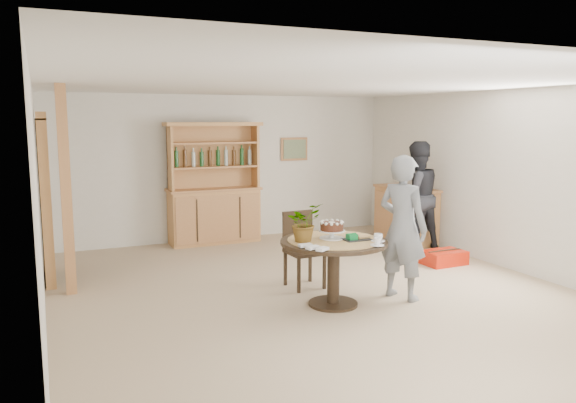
# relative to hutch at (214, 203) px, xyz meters

# --- Properties ---
(ground) EXTENTS (7.00, 7.00, 0.00)m
(ground) POSITION_rel_hutch_xyz_m (0.30, -3.24, -0.69)
(ground) COLOR tan
(ground) RESTS_ON ground
(room_shell) EXTENTS (6.04, 7.04, 2.52)m
(room_shell) POSITION_rel_hutch_xyz_m (0.30, -3.23, 1.05)
(room_shell) COLOR white
(room_shell) RESTS_ON ground
(doorway) EXTENTS (0.13, 1.10, 2.18)m
(doorway) POSITION_rel_hutch_xyz_m (-2.63, -1.24, 0.42)
(doorway) COLOR black
(doorway) RESTS_ON ground
(pine_post) EXTENTS (0.12, 0.12, 2.50)m
(pine_post) POSITION_rel_hutch_xyz_m (-2.40, -2.04, 0.56)
(pine_post) COLOR tan
(pine_post) RESTS_ON ground
(hutch) EXTENTS (1.62, 0.54, 2.04)m
(hutch) POSITION_rel_hutch_xyz_m (0.00, 0.00, 0.00)
(hutch) COLOR tan
(hutch) RESTS_ON ground
(sideboard) EXTENTS (0.54, 1.26, 0.94)m
(sideboard) POSITION_rel_hutch_xyz_m (3.04, -1.24, -0.22)
(sideboard) COLOR tan
(sideboard) RESTS_ON ground
(dining_table) EXTENTS (1.20, 1.20, 0.76)m
(dining_table) POSITION_rel_hutch_xyz_m (0.29, -3.70, -0.08)
(dining_table) COLOR black
(dining_table) RESTS_ON ground
(dining_chair) EXTENTS (0.44, 0.44, 0.95)m
(dining_chair) POSITION_rel_hutch_xyz_m (0.29, -2.87, -0.15)
(dining_chair) COLOR black
(dining_chair) RESTS_ON ground
(birthday_cake) EXTENTS (0.30, 0.30, 0.20)m
(birthday_cake) POSITION_rel_hutch_xyz_m (0.29, -3.65, 0.19)
(birthday_cake) COLOR white
(birthday_cake) RESTS_ON dining_table
(flower_vase) EXTENTS (0.47, 0.44, 0.42)m
(flower_vase) POSITION_rel_hutch_xyz_m (-0.06, -3.65, 0.28)
(flower_vase) COLOR #3F7233
(flower_vase) RESTS_ON dining_table
(gift_tray) EXTENTS (0.30, 0.20, 0.08)m
(gift_tray) POSITION_rel_hutch_xyz_m (0.51, -3.83, 0.10)
(gift_tray) COLOR black
(gift_tray) RESTS_ON dining_table
(coffee_cup_a) EXTENTS (0.15, 0.15, 0.09)m
(coffee_cup_a) POSITION_rel_hutch_xyz_m (0.69, -3.98, 0.11)
(coffee_cup_a) COLOR white
(coffee_cup_a) RESTS_ON dining_table
(coffee_cup_b) EXTENTS (0.15, 0.15, 0.08)m
(coffee_cup_b) POSITION_rel_hutch_xyz_m (0.57, -4.15, 0.11)
(coffee_cup_b) COLOR white
(coffee_cup_b) RESTS_ON dining_table
(napkins) EXTENTS (0.24, 0.33, 0.03)m
(napkins) POSITION_rel_hutch_xyz_m (-0.12, -4.01, 0.09)
(napkins) COLOR white
(napkins) RESTS_ON dining_table
(teen_boy) EXTENTS (0.61, 0.73, 1.69)m
(teen_boy) POSITION_rel_hutch_xyz_m (1.14, -3.80, 0.16)
(teen_boy) COLOR slate
(teen_boy) RESTS_ON ground
(adult_person) EXTENTS (0.87, 0.68, 1.75)m
(adult_person) POSITION_rel_hutch_xyz_m (2.80, -1.82, 0.18)
(adult_person) COLOR black
(adult_person) RESTS_ON ground
(red_suitcase) EXTENTS (0.61, 0.41, 0.21)m
(red_suitcase) POSITION_rel_hutch_xyz_m (2.63, -2.77, -0.59)
(red_suitcase) COLOR red
(red_suitcase) RESTS_ON ground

